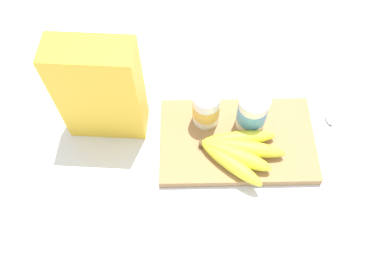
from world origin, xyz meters
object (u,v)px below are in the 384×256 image
object	(u,v)px
yogurt_cup_front	(206,108)
yogurt_cup_back	(252,112)
spoon	(335,129)
cutting_board	(237,140)
banana_bunch	(238,151)
cereal_box	(100,91)

from	to	relation	value
yogurt_cup_front	yogurt_cup_back	size ratio (longest dim) A/B	0.97
yogurt_cup_front	spoon	bearing A→B (deg)	-4.31
cutting_board	yogurt_cup_front	world-z (taller)	yogurt_cup_front
yogurt_cup_back	banana_bunch	bearing A→B (deg)	-113.65
yogurt_cup_back	spoon	world-z (taller)	yogurt_cup_back
cutting_board	cereal_box	bearing A→B (deg)	168.82
cutting_board	yogurt_cup_back	xyz separation A→B (m)	(0.03, 0.04, 0.06)
yogurt_cup_front	cutting_board	bearing A→B (deg)	-36.67
banana_bunch	spoon	xyz separation A→B (m)	(0.24, 0.07, -0.03)
cereal_box	yogurt_cup_front	bearing A→B (deg)	-177.23
cereal_box	spoon	size ratio (longest dim) A/B	2.00
banana_bunch	spoon	distance (m)	0.26
yogurt_cup_back	cutting_board	bearing A→B (deg)	-128.12
cereal_box	yogurt_cup_front	world-z (taller)	cereal_box
banana_bunch	cereal_box	bearing A→B (deg)	161.08
cutting_board	banana_bunch	size ratio (longest dim) A/B	1.81
yogurt_cup_front	cereal_box	bearing A→B (deg)	178.53
cutting_board	banana_bunch	distance (m)	0.05
cutting_board	yogurt_cup_back	distance (m)	0.08
cereal_box	banana_bunch	bearing A→B (deg)	165.31
banana_bunch	spoon	size ratio (longest dim) A/B	1.47
yogurt_cup_front	yogurt_cup_back	distance (m)	0.10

